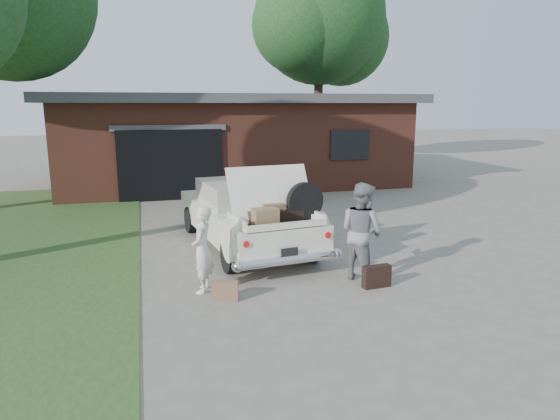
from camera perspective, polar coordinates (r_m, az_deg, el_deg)
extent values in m
plane|color=gray|center=(8.71, 1.06, -7.90)|extent=(90.00, 90.00, 0.00)
cube|color=brown|center=(19.69, -5.70, 7.69)|extent=(12.00, 7.00, 3.00)
cube|color=#4C4C51|center=(19.64, -5.80, 12.50)|extent=(12.80, 7.80, 0.30)
cube|color=black|center=(16.03, -12.40, 5.06)|extent=(3.20, 0.30, 2.20)
cube|color=#4C4C51|center=(15.87, -12.57, 9.15)|extent=(3.50, 0.12, 0.18)
cube|color=black|center=(17.30, 7.95, 7.38)|extent=(1.40, 0.08, 1.00)
cylinder|color=#38281E|center=(25.73, 4.39, 11.67)|extent=(0.44, 0.44, 5.65)
sphere|color=#2C5C26|center=(26.06, 4.54, 21.03)|extent=(6.38, 6.38, 6.38)
sphere|color=#2C5C26|center=(27.04, 7.05, 18.92)|extent=(4.78, 4.78, 4.78)
sphere|color=#2C5C26|center=(24.83, 2.24, 20.33)|extent=(4.46, 4.46, 4.46)
cube|color=white|center=(10.59, -4.04, -1.06)|extent=(2.31, 4.78, 0.60)
cube|color=beige|center=(10.74, -4.55, 2.00)|extent=(1.74, 2.02, 0.48)
cube|color=black|center=(11.57, -5.90, 2.60)|extent=(1.42, 0.25, 0.40)
cube|color=black|center=(9.93, -2.98, 1.09)|extent=(1.42, 0.25, 0.40)
cylinder|color=black|center=(8.98, -5.73, -5.28)|extent=(0.28, 0.63, 0.61)
cylinder|color=black|center=(9.55, 3.63, -4.19)|extent=(0.28, 0.63, 0.61)
cylinder|color=black|center=(11.91, -10.13, -1.08)|extent=(0.28, 0.63, 0.61)
cylinder|color=black|center=(12.35, -2.78, -0.44)|extent=(0.28, 0.63, 0.61)
cylinder|color=silver|center=(8.53, 1.05, -5.72)|extent=(1.89, 0.40, 0.17)
cylinder|color=#A5140F|center=(8.23, -3.95, -3.87)|extent=(0.12, 0.11, 0.11)
cylinder|color=#A5140F|center=(8.80, 5.40, -2.83)|extent=(0.12, 0.11, 0.11)
cube|color=black|center=(8.47, 1.10, -4.86)|extent=(0.31, 0.06, 0.16)
cube|color=black|center=(8.92, -0.48, -1.42)|extent=(1.54, 1.18, 0.04)
cube|color=white|center=(8.66, -5.00, -1.26)|extent=(0.18, 1.01, 0.17)
cube|color=white|center=(9.19, 3.78, -0.45)|extent=(0.18, 1.01, 0.17)
cube|color=white|center=(8.45, 0.82, -1.80)|extent=(1.47, 0.24, 0.11)
cube|color=white|center=(9.06, -1.10, 1.93)|extent=(1.60, 0.71, 0.95)
cube|color=#3F291B|center=(8.94, -1.87, -0.61)|extent=(0.68, 0.48, 0.20)
cube|color=#906E49|center=(8.60, -1.70, -0.80)|extent=(0.46, 0.33, 0.30)
cube|color=black|center=(9.04, 0.53, -0.52)|extent=(0.65, 0.47, 0.19)
cube|color=olive|center=(8.96, -0.86, 0.30)|extent=(0.43, 0.31, 0.14)
cylinder|color=black|center=(9.02, 2.86, 1.04)|extent=(0.69, 0.23, 0.68)
imported|color=silver|center=(8.05, -8.88, -4.47)|extent=(0.47, 0.59, 1.40)
imported|color=gray|center=(8.60, 9.31, -2.43)|extent=(0.91, 1.00, 1.69)
cube|color=#8E6048|center=(7.80, -6.32, -9.16)|extent=(0.43, 0.22, 0.31)
cube|color=black|center=(8.44, 10.98, -7.46)|extent=(0.49, 0.19, 0.37)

